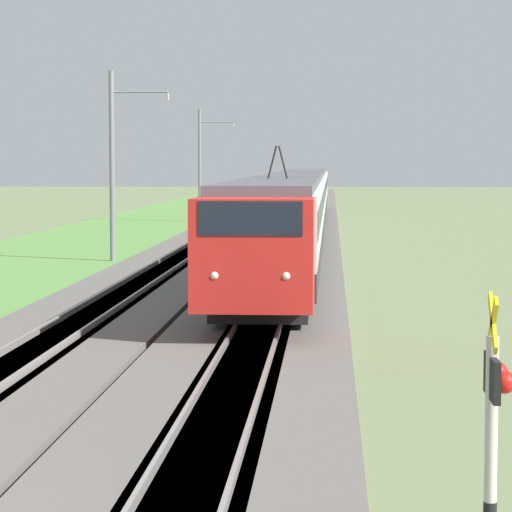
# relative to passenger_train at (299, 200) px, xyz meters

# --- Properties ---
(ballast_main) EXTENTS (240.00, 4.40, 0.30)m
(ballast_main) POSITION_rel_passenger_train_xyz_m (-4.12, 4.56, -2.10)
(ballast_main) COLOR #605B56
(ballast_main) RESTS_ON ground
(ballast_adjacent) EXTENTS (240.00, 4.40, 0.30)m
(ballast_adjacent) POSITION_rel_passenger_train_xyz_m (-4.12, 0.00, -2.10)
(ballast_adjacent) COLOR #605B56
(ballast_adjacent) RESTS_ON ground
(track_main) EXTENTS (240.00, 1.57, 0.45)m
(track_main) POSITION_rel_passenger_train_xyz_m (-4.12, 4.56, -2.10)
(track_main) COLOR #4C4238
(track_main) RESTS_ON ground
(track_adjacent) EXTENTS (240.00, 1.57, 0.45)m
(track_adjacent) POSITION_rel_passenger_train_xyz_m (-4.12, 0.00, -2.10)
(track_adjacent) COLOR #4C4238
(track_adjacent) RESTS_ON ground
(grass_verge) EXTENTS (240.00, 11.52, 0.12)m
(grass_verge) POSITION_rel_passenger_train_xyz_m (-4.12, 10.12, -2.19)
(grass_verge) COLOR #5B8E42
(grass_verge) RESTS_ON ground
(passenger_train) EXTENTS (79.66, 2.86, 4.85)m
(passenger_train) POSITION_rel_passenger_train_xyz_m (0.00, 0.00, 0.00)
(passenger_train) COLOR red
(passenger_train) RESTS_ON ground
(crossing_signal_far) EXTENTS (0.70, 0.23, 3.20)m
(crossing_signal_far) POSITION_rel_passenger_train_xyz_m (-55.85, -3.14, -0.31)
(crossing_signal_far) COLOR beige
(crossing_signal_far) RESTS_ON ground
(catenary_mast_mid) EXTENTS (0.22, 2.56, 8.16)m
(catenary_mast_mid) POSITION_rel_passenger_train_xyz_m (-15.25, 7.48, 1.96)
(catenary_mast_mid) COLOR slate
(catenary_mast_mid) RESTS_ON ground
(catenary_mast_far) EXTENTS (0.22, 2.56, 8.01)m
(catenary_mast_far) POSITION_rel_passenger_train_xyz_m (19.10, 7.47, 1.89)
(catenary_mast_far) COLOR slate
(catenary_mast_far) RESTS_ON ground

